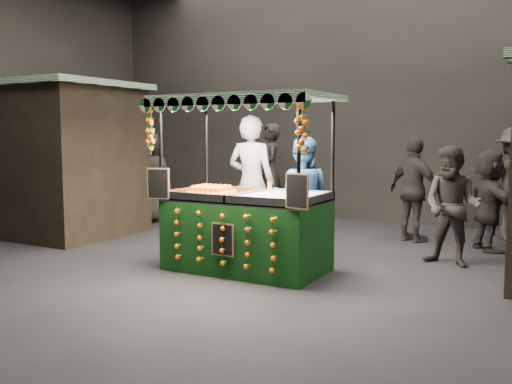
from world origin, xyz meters
The scene contains 11 objects.
ground centered at (0.00, 0.00, 0.00)m, with size 12.00×12.00×0.00m, color black.
neighbour_stall_left centered at (-4.40, 1.00, 1.31)m, with size 3.00×2.20×2.60m.
juice_stall centered at (0.00, 0.24, 0.69)m, with size 2.28×1.34×2.21m.
vendor_grey centered at (-0.59, 1.41, 1.00)m, with size 0.77×0.54×2.01m.
vendor_blue centered at (0.31, 1.25, 0.85)m, with size 0.98×0.85×1.70m.
shopper_0 centered at (-4.47, 3.22, 0.79)m, with size 0.69×0.64×1.59m.
shopper_1 centered at (2.23, 1.80, 0.79)m, with size 0.88×0.74×1.59m.
shopper_2 centered at (1.39, 3.23, 0.84)m, with size 1.06×0.84×1.68m.
shopper_4 centered at (-3.64, 2.74, 0.89)m, with size 1.03×0.89×1.78m.
shopper_5 centered at (2.53, 3.06, 0.76)m, with size 1.12×1.43×1.51m.
shopper_6 centered at (-1.71, 4.15, 0.97)m, with size 0.79×0.85×1.94m.
Camera 1 is at (3.52, -5.81, 1.74)m, focal length 39.24 mm.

